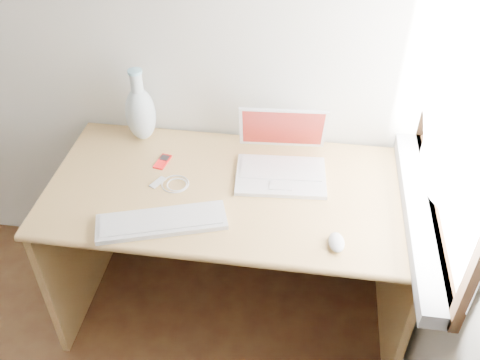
# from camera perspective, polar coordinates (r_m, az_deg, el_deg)

# --- Properties ---
(window) EXTENTS (0.11, 0.99, 1.10)m
(window) POSITION_cam_1_polar(r_m,az_deg,el_deg) (1.75, 22.63, 8.48)
(window) COLOR white
(window) RESTS_ON right_wall
(desk) EXTENTS (1.43, 0.71, 0.76)m
(desk) POSITION_cam_1_polar(r_m,az_deg,el_deg) (2.28, -0.53, -3.62)
(desk) COLOR tan
(desk) RESTS_ON floor
(laptop) EXTENTS (0.37, 0.32, 0.24)m
(laptop) POSITION_cam_1_polar(r_m,az_deg,el_deg) (2.13, 4.54, 2.17)
(laptop) COLOR white
(laptop) RESTS_ON desk
(external_keyboard) EXTENTS (0.48, 0.28, 0.02)m
(external_keyboard) POSITION_cam_1_polar(r_m,az_deg,el_deg) (1.94, -8.36, -4.42)
(external_keyboard) COLOR white
(external_keyboard) RESTS_ON desk
(mouse) EXTENTS (0.07, 0.10, 0.03)m
(mouse) POSITION_cam_1_polar(r_m,az_deg,el_deg) (1.87, 10.25, -6.55)
(mouse) COLOR white
(mouse) RESTS_ON desk
(ipod) EXTENTS (0.06, 0.10, 0.01)m
(ipod) POSITION_cam_1_polar(r_m,az_deg,el_deg) (2.22, -8.26, 1.96)
(ipod) COLOR #BC0D0D
(ipod) RESTS_ON desk
(cable_coil) EXTENTS (0.14, 0.14, 0.01)m
(cable_coil) POSITION_cam_1_polar(r_m,az_deg,el_deg) (2.10, -6.92, -0.42)
(cable_coil) COLOR white
(cable_coil) RESTS_ON desk
(remote) EXTENTS (0.06, 0.08, 0.01)m
(remote) POSITION_cam_1_polar(r_m,az_deg,el_deg) (2.12, -8.76, -0.25)
(remote) COLOR white
(remote) RESTS_ON desk
(vase) EXTENTS (0.13, 0.13, 0.33)m
(vase) POSITION_cam_1_polar(r_m,az_deg,el_deg) (2.30, -10.58, 7.15)
(vase) COLOR silver
(vase) RESTS_ON desk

